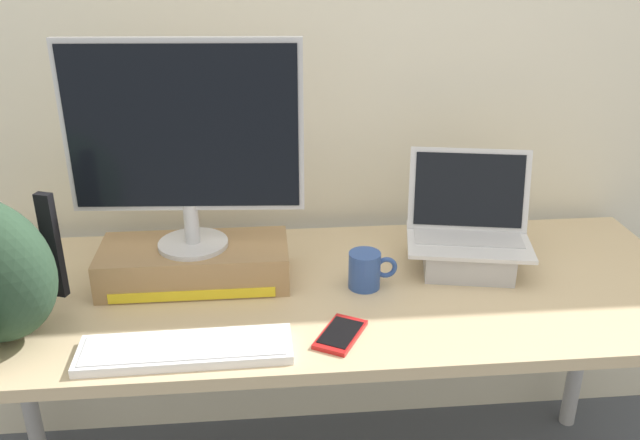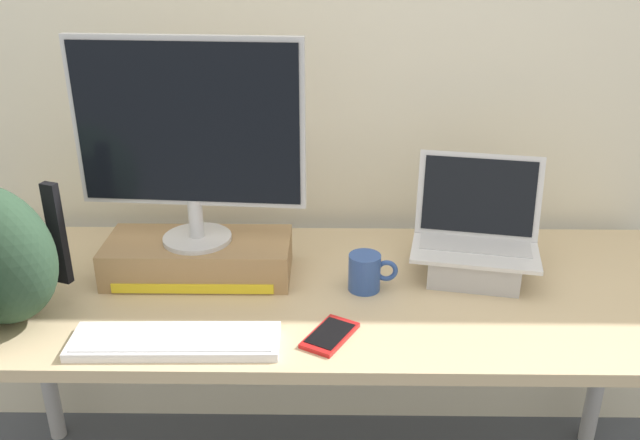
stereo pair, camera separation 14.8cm
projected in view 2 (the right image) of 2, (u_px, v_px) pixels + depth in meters
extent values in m
cube|color=silver|center=(322.00, 27.00, 1.82)|extent=(7.00, 0.10, 2.60)
cube|color=tan|center=(320.00, 292.00, 1.65)|extent=(1.87, 0.70, 0.03)
cylinder|color=#B2B2B7|center=(41.00, 346.00, 2.07)|extent=(0.05, 0.05, 0.71)
cylinder|color=#B2B2B7|center=(604.00, 350.00, 2.05)|extent=(0.05, 0.05, 0.71)
cube|color=#9E7A51|center=(199.00, 258.00, 1.68)|extent=(0.46, 0.20, 0.10)
cube|color=yellow|center=(192.00, 289.00, 1.60)|extent=(0.39, 0.00, 0.02)
cylinder|color=silver|center=(197.00, 238.00, 1.66)|extent=(0.17, 0.17, 0.01)
cylinder|color=silver|center=(196.00, 218.00, 1.64)|extent=(0.04, 0.04, 0.10)
cube|color=silver|center=(188.00, 124.00, 1.54)|extent=(0.55, 0.06, 0.40)
cube|color=black|center=(187.00, 125.00, 1.53)|extent=(0.52, 0.04, 0.38)
cube|color=#ADADB2|center=(473.00, 262.00, 1.68)|extent=(0.25, 0.24, 0.07)
cube|color=silver|center=(475.00, 248.00, 1.67)|extent=(0.35, 0.27, 0.01)
cube|color=#B7B7BC|center=(475.00, 243.00, 1.68)|extent=(0.29, 0.17, 0.00)
cube|color=silver|center=(479.00, 196.00, 1.70)|extent=(0.32, 0.12, 0.21)
cube|color=black|center=(479.00, 196.00, 1.69)|extent=(0.28, 0.10, 0.19)
cube|color=white|center=(175.00, 341.00, 1.41)|extent=(0.44, 0.13, 0.02)
cube|color=silver|center=(175.00, 337.00, 1.40)|extent=(0.42, 0.11, 0.00)
cube|color=black|center=(57.00, 234.00, 1.50)|extent=(0.04, 0.03, 0.24)
cylinder|color=#2D4C93|center=(364.00, 272.00, 1.61)|extent=(0.08, 0.08, 0.09)
torus|color=#2D4C93|center=(386.00, 271.00, 1.61)|extent=(0.06, 0.01, 0.06)
cube|color=red|center=(330.00, 335.00, 1.44)|extent=(0.13, 0.16, 0.01)
cube|color=black|center=(330.00, 333.00, 1.43)|extent=(0.11, 0.13, 0.00)
sphere|color=#56B256|center=(36.00, 255.00, 1.70)|extent=(0.09, 0.09, 0.09)
sphere|color=black|center=(23.00, 258.00, 1.66)|extent=(0.01, 0.01, 0.01)
sphere|color=black|center=(35.00, 258.00, 1.66)|extent=(0.01, 0.01, 0.01)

